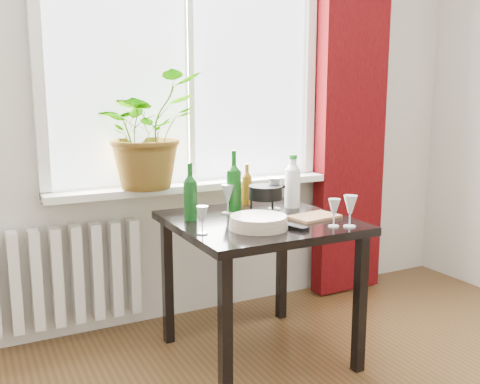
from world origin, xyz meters
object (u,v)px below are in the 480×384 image
wineglass_back_center (274,193)px  wineglass_front_left (202,220)px  radiator (67,275)px  bottle_amber (247,184)px  wine_bottle_right (234,181)px  wine_bottle_left (190,191)px  fondue_pot (265,199)px  cleaning_bottle (293,181)px  wineglass_front_right (350,211)px  cutting_board (314,217)px  wineglass_back_left (228,199)px  tv_remote (293,227)px  potted_plant (147,130)px  wineglass_far_right (334,213)px  plate_stack (258,222)px  table (259,236)px

wineglass_back_center → wineglass_front_left: 0.64m
radiator → bottle_amber: bearing=-16.5°
bottle_amber → wine_bottle_right: bearing=-136.5°
radiator → wine_bottle_left: bearing=-42.8°
wineglass_back_center → fondue_pot: bearing=-160.1°
cleaning_bottle → wineglass_front_right: bearing=-90.2°
cutting_board → wineglass_front_right: bearing=-79.8°
wine_bottle_right → wineglass_back_left: bearing=-159.4°
tv_remote → potted_plant: bearing=103.8°
wine_bottle_right → cutting_board: size_ratio=1.36×
radiator → wine_bottle_left: wine_bottle_left is taller
tv_remote → wine_bottle_left: bearing=117.9°
wineglass_front_right → wineglass_far_right: bearing=151.2°
wineglass_far_right → wine_bottle_left: bearing=141.1°
radiator → potted_plant: (0.45, -0.08, 0.78)m
tv_remote → cutting_board: 0.25m
tv_remote → wineglass_back_left: bearing=91.6°
wineglass_back_center → wineglass_back_left: (-0.27, 0.02, -0.01)m
wineglass_front_right → cleaning_bottle: bearing=89.8°
wine_bottle_left → wineglass_far_right: bearing=-38.9°
wine_bottle_right → tv_remote: 0.48m
wineglass_back_left → wineglass_far_right: bearing=-56.8°
potted_plant → wineglass_front_left: potted_plant is taller
plate_stack → tv_remote: plate_stack is taller
wineglass_back_left → wineglass_front_left: wineglass_back_left is taller
cleaning_bottle → wineglass_front_right: cleaning_bottle is taller
table → tv_remote: (0.05, -0.25, 0.10)m
tv_remote → wineglass_back_center: bearing=55.3°
potted_plant → wineglass_back_center: potted_plant is taller
wineglass_back_left → cutting_board: (0.34, -0.29, -0.07)m
wine_bottle_left → wineglass_front_right: (0.61, -0.48, -0.07)m
bottle_amber → wineglass_front_right: (0.19, -0.69, -0.04)m
cutting_board → plate_stack: bearing=-170.7°
wineglass_back_center → plate_stack: bearing=-130.6°
wineglass_front_right → wineglass_back_center: (-0.11, 0.50, 0.01)m
wineglass_back_center → bottle_amber: bearing=111.3°
cleaning_bottle → wine_bottle_right: bearing=173.8°
radiator → tv_remote: 1.31m
wine_bottle_left → cutting_board: 0.64m
table → radiator: bearing=143.5°
potted_plant → wine_bottle_left: 0.51m
wine_bottle_right → wineglass_back_center: (0.23, -0.04, -0.08)m
wine_bottle_right → fondue_pot: wine_bottle_right is taller
wineglass_back_left → wineglass_front_right: bearing=-53.7°
wineglass_front_left → fondue_pot: fondue_pot is taller
potted_plant → fondue_pot: bearing=-38.6°
wineglass_front_right → wineglass_back_left: (-0.39, 0.52, 0.00)m
table → bottle_amber: bottle_amber is taller
potted_plant → cutting_board: (0.66, -0.66, -0.42)m
wine_bottle_right → plate_stack: (-0.06, -0.37, -0.14)m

